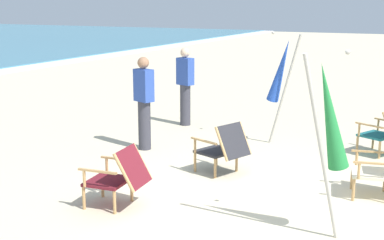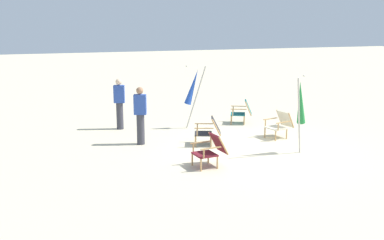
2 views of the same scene
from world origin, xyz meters
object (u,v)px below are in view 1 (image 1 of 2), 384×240
at_px(umbrella_furled_blue, 281,72).
at_px(person_near_chairs, 185,86).
at_px(beach_chair_far_center, 119,175).
at_px(umbrella_furled_green, 330,118).
at_px(beach_chair_front_left, 224,147).
at_px(beach_chair_back_left, 384,166).
at_px(person_by_waterline, 144,102).

bearing_deg(umbrella_furled_blue, person_near_chairs, 73.23).
bearing_deg(umbrella_furled_blue, beach_chair_far_center, 166.82).
relative_size(umbrella_furled_green, umbrella_furled_blue, 1.02).
height_order(beach_chair_front_left, umbrella_furled_green, umbrella_furled_green).
height_order(beach_chair_far_center, umbrella_furled_green, umbrella_furled_green).
bearing_deg(beach_chair_front_left, beach_chair_back_left, -89.43).
bearing_deg(beach_chair_front_left, person_near_chairs, 36.71).
xyz_separation_m(beach_chair_front_left, person_by_waterline, (0.68, 1.80, 0.41)).
xyz_separation_m(beach_chair_front_left, umbrella_furled_blue, (2.02, -0.23, 0.91)).
xyz_separation_m(umbrella_furled_green, umbrella_furled_blue, (3.64, 1.63, -0.02)).
xyz_separation_m(person_near_chairs, person_by_waterline, (-2.01, -0.22, 0.00)).
distance_m(beach_chair_far_center, person_near_chairs, 4.72).
bearing_deg(beach_chair_back_left, umbrella_furled_blue, 45.63).
distance_m(beach_chair_far_center, person_by_waterline, 2.77).
height_order(beach_chair_far_center, beach_chair_back_left, beach_chair_back_left).
bearing_deg(person_by_waterline, person_near_chairs, 6.12).
bearing_deg(umbrella_furled_green, umbrella_furled_blue, 24.15).
bearing_deg(beach_chair_back_left, person_by_waterline, 80.77).
bearing_deg(beach_chair_front_left, umbrella_furled_blue, -6.60).
xyz_separation_m(beach_chair_front_left, beach_chair_back_left, (0.02, -2.28, 0.00)).
bearing_deg(beach_chair_front_left, umbrella_furled_green, -130.96).
distance_m(beach_chair_back_left, umbrella_furled_green, 1.93).
bearing_deg(beach_chair_far_center, umbrella_furled_blue, -13.18).
relative_size(umbrella_furled_green, person_near_chairs, 1.27).
bearing_deg(person_by_waterline, beach_chair_far_center, -155.52).
distance_m(umbrella_furled_blue, person_near_chairs, 2.40).
xyz_separation_m(beach_chair_back_left, person_by_waterline, (0.66, 4.07, 0.41)).
bearing_deg(umbrella_furled_blue, person_by_waterline, 123.38).
xyz_separation_m(beach_chair_front_left, umbrella_furled_green, (-1.62, -1.87, 0.93)).
xyz_separation_m(beach_chair_far_center, person_by_waterline, (2.49, 1.13, 0.42)).
distance_m(umbrella_furled_green, umbrella_furled_blue, 3.99).
distance_m(beach_chair_front_left, person_near_chairs, 3.39).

